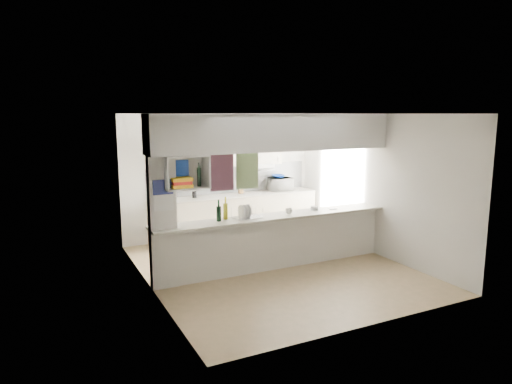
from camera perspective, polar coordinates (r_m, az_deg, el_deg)
floor at (r=7.89m, az=2.31°, el=-9.48°), size 4.80×4.80×0.00m
ceiling at (r=7.45m, az=2.44°, el=9.76°), size 4.80×4.80×0.00m
wall_back at (r=9.71m, az=-4.43°, el=2.06°), size 4.20×0.00×4.20m
wall_left at (r=6.82m, az=-13.31°, el=-1.48°), size 0.00×4.80×4.80m
wall_right at (r=8.75m, az=14.53°, el=0.92°), size 0.00×4.80×4.80m
servery_partition at (r=7.43m, az=1.22°, el=2.49°), size 4.20×0.50×2.60m
cubby_shelf at (r=6.83m, az=-8.97°, el=2.17°), size 0.65×0.35×0.50m
kitchen_run at (r=9.61m, az=-2.92°, el=-0.88°), size 3.60×0.63×2.24m
microwave at (r=10.08m, az=3.05°, el=0.98°), size 0.52×0.37×0.28m
bowl at (r=10.07m, az=2.80°, el=1.98°), size 0.27×0.27×0.07m
dish_rack at (r=7.43m, az=-1.13°, el=-2.57°), size 0.47×0.38×0.23m
cup at (r=7.69m, az=4.14°, el=-2.39°), size 0.16×0.16×0.10m
wine_bottles at (r=7.29m, az=-4.24°, el=-2.50°), size 0.23×0.16×0.37m
plastic_tubs at (r=8.11m, az=7.47°, el=-2.03°), size 0.49×0.17×0.07m
utensil_jar at (r=9.30m, az=-7.71°, el=-0.33°), size 0.09×0.09×0.12m
knife_block at (r=9.69m, az=-1.91°, el=0.33°), size 0.10×0.08×0.18m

